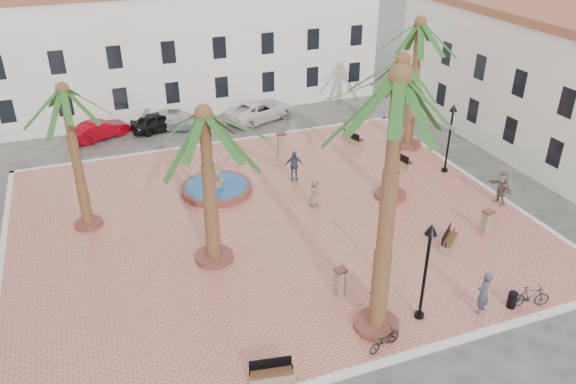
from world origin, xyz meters
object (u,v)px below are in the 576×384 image
Objects in this scene: palm_s at (397,108)px; car_white at (259,110)px; bollard_n at (281,143)px; pedestrian_north at (210,134)px; bench_se at (449,242)px; litter_bin at (512,300)px; fountain at (216,187)px; bicycle_b at (530,296)px; car_red at (100,130)px; palm_e at (402,78)px; palm_nw at (65,105)px; cyclist_b at (378,291)px; bollard_se at (340,281)px; bench_e at (402,162)px; pedestrian_east at (502,188)px; bench_ne at (353,140)px; cyclist_a at (483,293)px; car_black at (160,121)px; palm_sw at (205,134)px; lamppost_s at (428,256)px; pedestrian_fountain_a at (314,192)px; lamppost_e at (451,127)px; bicycle_a at (384,340)px; bench_s at (271,375)px; pedestrian_fountain_b at (294,165)px; palm_ne at (419,38)px; car_silver at (177,120)px; bollard_e at (486,222)px.

palm_s is 1.92× the size of car_white.
pedestrian_north is at bearing 143.86° from bollard_n.
bench_se is 4.75m from litter_bin.
fountain is 17.34m from bicycle_b.
palm_e is at bearing -157.86° from car_red.
palm_nw is 16.42m from cyclist_b.
litter_bin is (6.29, -3.30, -0.31)m from bollard_se.
car_red is (-17.29, 11.58, 0.27)m from bench_e.
fountain is at bearing -117.91° from pedestrian_east.
palm_e is (16.09, -2.86, 0.36)m from palm_nw.
car_red is (-8.14, 21.76, -0.16)m from bollard_se.
bench_ne is (-1.26, 4.23, 0.00)m from bench_e.
bench_e is 0.91× the size of pedestrian_east.
cyclist_a is 0.47× the size of car_black.
car_black is at bearing 88.70° from palm_sw.
lamppost_s reaches higher than car_red.
car_white is (-4.45, 6.88, 0.37)m from bench_ne.
pedestrian_north reaches higher than pedestrian_fountain_a.
pedestrian_east is at bearing -84.01° from lamppost_e.
cyclist_b is at bearing -38.28° from bicycle_a.
pedestrian_east is (6.76, 7.13, -0.03)m from cyclist_a.
bench_s is at bearing 140.57° from car_white.
pedestrian_fountain_b is (4.71, -0.15, 0.63)m from fountain.
palm_ne is at bearing -93.16° from pedestrian_north.
pedestrian_north is 4.66m from car_silver.
palm_s is 1.29× the size of palm_e.
pedestrian_north is at bearing 56.97° from bench_ne.
car_white is (-1.47, 24.37, -0.35)m from cyclist_a.
car_red is (-19.81, 17.71, -0.42)m from pedestrian_east.
car_silver is (1.22, -0.07, -0.03)m from car_black.
car_white is at bearing 58.68° from bench_se.
cyclist_a reaches higher than bicycle_b.
palm_sw reaches higher than pedestrian_fountain_a.
palm_s is 14.53× the size of litter_bin.
palm_ne is 1.83× the size of car_silver.
car_black is 1.23m from car_silver.
lamppost_s is 2.64× the size of bicycle_b.
palm_s is 2.62× the size of car_red.
palm_nw is at bearing 169.14° from car_silver.
fountain is 0.87× the size of car_silver.
bench_ne is at bearing 78.96° from palm_e.
pedestrian_east is at bearing -57.01° from pedestrian_fountain_a.
fountain is 16.29m from palm_s.
palm_sw is 0.72× the size of palm_s.
bollard_n is 14.08m from bollard_e.
bicycle_a is at bearing -124.02° from palm_ne.
pedestrian_fountain_a reaches higher than bench_se.
cyclist_a is 4.23m from cyclist_b.
bollard_e is 0.67× the size of cyclist_a.
car_white is at bearing -102.16° from car_black.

